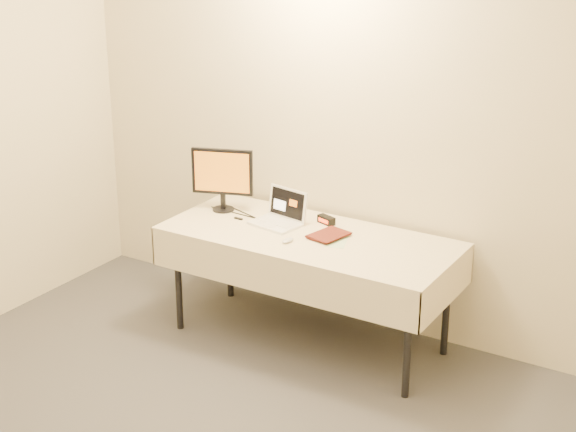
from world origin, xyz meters
The scene contains 9 objects.
back_wall centered at (0.00, 2.50, 1.35)m, with size 4.00×0.10×2.70m, color beige.
table centered at (0.00, 2.05, 0.68)m, with size 1.86×0.81×0.74m.
laptop centered at (-0.26, 2.13, 0.79)m, with size 0.35×0.30×0.22m.
monitor centered at (-0.72, 2.14, 0.99)m, with size 0.40×0.18×0.43m.
book centered at (0.03, 2.10, 0.86)m, with size 0.18×0.02×0.24m, color maroon.
alarm_clock centered at (-0.01, 2.28, 0.76)m, with size 0.13×0.09×0.05m.
clicker centered at (-0.05, 1.88, 0.75)m, with size 0.05×0.10×0.02m, color silver.
paper_form centered at (0.18, 2.08, 0.74)m, with size 0.12×0.30×0.00m, color #B1D3A8.
usb_dongle centered at (-0.54, 2.05, 0.74)m, with size 0.06×0.02×0.01m, color black.
Camera 1 is at (2.54, -2.39, 2.76)m, focal length 55.00 mm.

